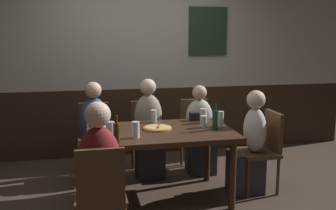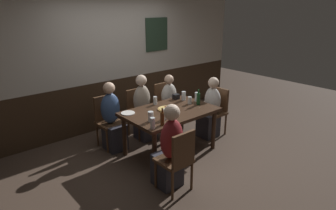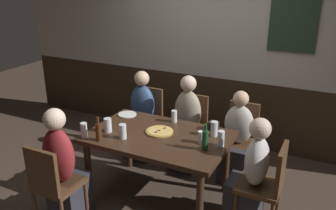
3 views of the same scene
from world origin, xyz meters
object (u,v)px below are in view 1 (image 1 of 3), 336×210
at_px(pint_glass_amber, 203,117).
at_px(plate_white_large, 100,125).
at_px(chair_right_far, 196,130).
at_px(highball_clear, 96,137).
at_px(beer_glass_tall, 110,130).
at_px(beer_bottle_green, 215,120).
at_px(chair_mid_far, 147,132).
at_px(tumbler_water, 154,117).
at_px(person_left_far, 95,139).
at_px(chair_left_far, 94,135).
at_px(dining_table, 160,138).
at_px(pint_glass_stout, 136,131).
at_px(pizza, 158,128).
at_px(condiment_caddy, 195,116).
at_px(person_head_east, 250,150).
at_px(person_left_near, 100,184).
at_px(beer_glass_half, 221,119).
at_px(person_right_far, 200,136).
at_px(chair_left_near, 101,193).
at_px(person_mid_far, 149,135).
at_px(beer_bottle_brown, 117,132).
at_px(pint_glass_pale, 204,122).
at_px(chair_head_east, 264,147).

height_order(pint_glass_amber, plate_white_large, pint_glass_amber).
relative_size(chair_right_far, highball_clear, 5.52).
height_order(beer_glass_tall, beer_bottle_green, beer_bottle_green).
distance_m(chair_mid_far, beer_glass_tall, 1.21).
xyz_separation_m(tumbler_water, beer_bottle_green, (0.55, -0.48, 0.05)).
relative_size(person_left_far, tumbler_water, 8.47).
relative_size(chair_left_far, beer_glass_tall, 5.82).
xyz_separation_m(chair_right_far, person_left_far, (-1.29, -0.16, -0.01)).
height_order(dining_table, pint_glass_stout, pint_glass_stout).
height_order(dining_table, pizza, pizza).
xyz_separation_m(tumbler_water, condiment_caddy, (0.47, -0.01, -0.01)).
height_order(pint_glass_stout, tumbler_water, pint_glass_stout).
bearing_deg(pizza, person_head_east, -3.60).
relative_size(person_left_near, pint_glass_stout, 7.70).
distance_m(beer_glass_half, beer_bottle_green, 0.18).
relative_size(chair_left_far, person_left_near, 0.74).
xyz_separation_m(person_right_far, plate_white_large, (-1.23, -0.40, 0.29)).
bearing_deg(person_left_near, chair_left_near, -90.00).
relative_size(person_mid_far, beer_bottle_brown, 4.68).
distance_m(person_left_near, condiment_caddy, 1.59).
bearing_deg(person_right_far, pint_glass_stout, -134.11).
height_order(person_right_far, plate_white_large, person_right_far).
bearing_deg(pizza, beer_glass_half, -1.01).
bearing_deg(person_left_near, beer_glass_tall, 77.09).
xyz_separation_m(chair_left_far, person_right_far, (1.29, -0.16, -0.04)).
bearing_deg(chair_right_far, person_head_east, -69.08).
xyz_separation_m(person_head_east, person_left_far, (-1.63, 0.73, 0.02)).
bearing_deg(chair_mid_far, pizza, -91.26).
distance_m(person_head_east, beer_glass_tall, 1.55).
relative_size(chair_left_near, person_mid_far, 0.74).
bearing_deg(pint_glass_stout, pint_glass_pale, 18.97).
relative_size(dining_table, person_left_far, 1.26).
relative_size(person_mid_far, person_left_far, 1.02).
distance_m(chair_mid_far, highball_clear, 1.47).
distance_m(chair_left_far, pint_glass_pale, 1.44).
bearing_deg(person_left_near, beer_bottle_brown, 63.81).
relative_size(dining_table, pint_glass_pale, 11.74).
distance_m(tumbler_water, pint_glass_pale, 0.59).
bearing_deg(pizza, chair_head_east, -3.09).
distance_m(beer_glass_half, beer_bottle_brown, 1.21).
distance_m(person_left_near, pint_glass_stout, 0.68).
bearing_deg(pint_glass_pale, beer_bottle_green, -54.60).
relative_size(highball_clear, beer_bottle_brown, 0.63).
height_order(tumbler_water, pint_glass_pale, tumbler_water).
relative_size(tumbler_water, plate_white_large, 0.63).
xyz_separation_m(person_right_far, pizza, (-0.66, -0.66, 0.30)).
xyz_separation_m(chair_mid_far, beer_glass_half, (0.66, -0.84, 0.32)).
xyz_separation_m(beer_glass_tall, beer_bottle_green, (1.07, 0.07, 0.04)).
bearing_deg(person_left_far, beer_bottle_brown, -81.13).
bearing_deg(person_left_far, chair_left_near, -90.00).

